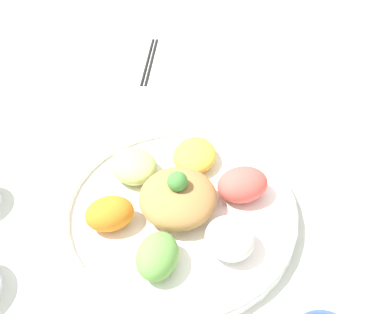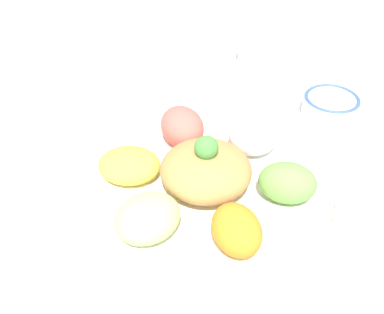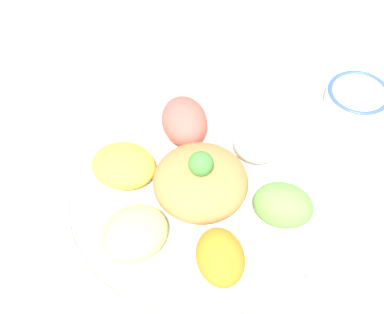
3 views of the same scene
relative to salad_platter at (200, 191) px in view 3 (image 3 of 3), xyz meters
name	(u,v)px [view 3 (image 3 of 3)]	position (x,y,z in m)	size (l,w,h in m)	color
ground_plane	(184,224)	(-0.03, -0.03, -0.03)	(2.40, 2.40, 0.00)	silver
salad_platter	(200,191)	(0.00, 0.00, 0.00)	(0.41, 0.41, 0.11)	white
sauce_bowl_dark	(357,99)	(0.29, 0.12, 0.00)	(0.10, 0.10, 0.04)	white
side_serving_bowl	(318,15)	(0.30, 0.32, 0.01)	(0.19, 0.19, 0.06)	silver
serving_spoon_main	(160,11)	(0.03, 0.44, -0.02)	(0.11, 0.09, 0.01)	beige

